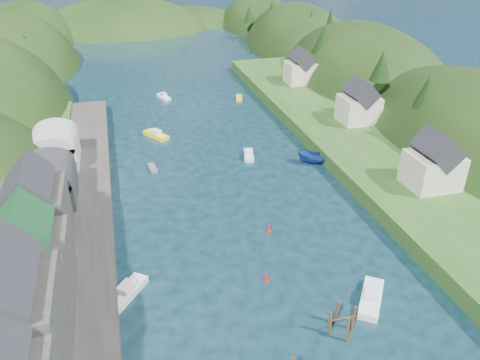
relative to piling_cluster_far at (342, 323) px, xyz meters
name	(u,v)px	position (x,y,z in m)	size (l,w,h in m)	color
ground	(209,145)	(-3.29, 48.26, -1.18)	(600.00, 600.00, 0.00)	black
hillside_right	(359,114)	(41.71, 73.26, -8.60)	(36.00, 245.56, 48.00)	black
far_hills	(152,52)	(-2.08, 172.26, -11.98)	(103.00, 68.00, 44.00)	black
hill_trees	(193,66)	(-3.15, 62.68, 9.86)	(90.56, 147.63, 12.18)	black
quay_left	(63,258)	(-27.29, 18.26, -0.18)	(12.00, 110.00, 2.00)	#2D2B28
quayside_buildings	(17,300)	(-29.29, 4.65, 5.90)	(8.00, 35.84, 12.90)	#2D2B28
boat_sheds	(51,160)	(-29.29, 37.26, 4.09)	(7.00, 21.00, 7.50)	#2D2D30
terrace_right	(357,146)	(21.71, 38.26, 0.02)	(16.00, 120.00, 2.40)	#234719
right_bank_cottages	(353,104)	(24.71, 46.59, 4.66)	(9.00, 59.24, 8.41)	beige
piling_cluster_far	(342,323)	(0.00, 0.00, 0.00)	(3.00, 2.82, 3.51)	#382314
channel_buoy_near	(266,277)	(-4.80, 9.26, -0.70)	(0.70, 0.70, 1.10)	#AD0E0D
channel_buoy_far	(269,228)	(-1.38, 18.53, -0.70)	(0.70, 0.70, 1.10)	#AD0E0D
moored_boats	(264,228)	(-2.10, 18.36, -0.44)	(38.77, 95.09, 2.44)	silver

